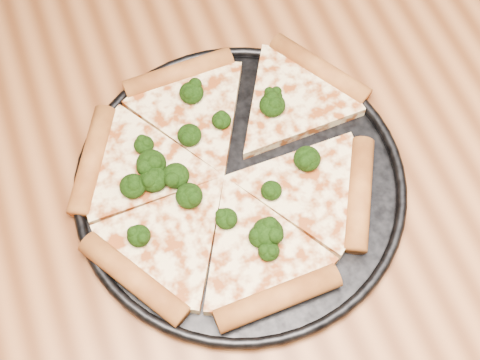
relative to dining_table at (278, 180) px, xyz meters
name	(u,v)px	position (x,y,z in m)	size (l,w,h in m)	color
ground	(262,327)	(0.00, 0.00, -0.66)	(4.00, 4.00, 0.00)	brown
dining_table	(278,180)	(0.00, 0.00, 0.00)	(1.20, 0.90, 0.75)	#9C5A30
pizza_pan	(240,184)	(-0.06, -0.04, 0.10)	(0.33, 0.33, 0.02)	black
pizza	(227,173)	(-0.07, -0.02, 0.11)	(0.34, 0.29, 0.02)	#FFDE9C
broccoli_florets	(210,172)	(-0.09, -0.02, 0.12)	(0.20, 0.21, 0.02)	black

